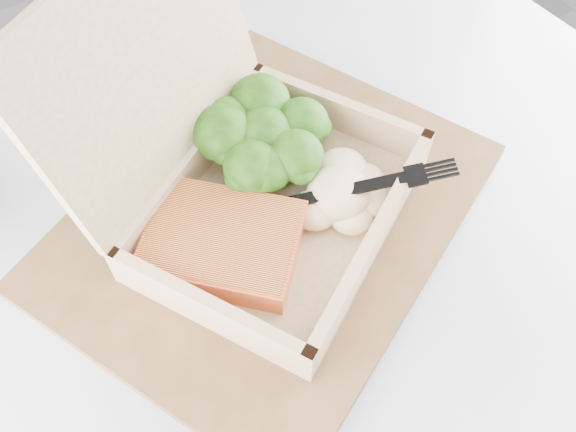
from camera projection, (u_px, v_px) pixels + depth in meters
floor at (441, 210)px, 1.49m from camera, size 4.00×4.00×0.00m
cafe_table at (299, 336)px, 0.73m from camera, size 0.93×0.93×0.75m
serving_tray at (268, 217)px, 0.58m from camera, size 0.46×0.43×0.02m
takeout_container at (237, 165)px, 0.53m from camera, size 0.32×0.32×0.22m
salmon_fillet at (222, 242)px, 0.53m from camera, size 0.15×0.16×0.03m
broccoli_pile at (265, 141)px, 0.57m from camera, size 0.13×0.13×0.05m
mashed_potatoes at (339, 193)px, 0.55m from camera, size 0.09×0.08×0.03m
plastic_fork at (321, 193)px, 0.54m from camera, size 0.14×0.08×0.02m
receipt at (180, 76)px, 0.69m from camera, size 0.11×0.16×0.00m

